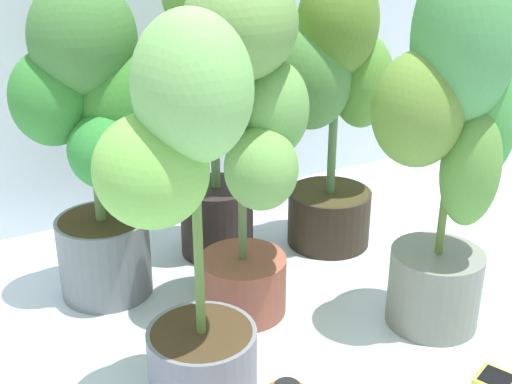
{
  "coord_description": "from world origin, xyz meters",
  "views": [
    {
      "loc": [
        -0.73,
        -1.18,
        0.99
      ],
      "look_at": [
        0.01,
        0.2,
        0.3
      ],
      "focal_mm": 47.86,
      "sensor_mm": 36.0,
      "label": 1
    }
  ],
  "objects_px": {
    "hygrometer_box": "(496,382)",
    "potted_plant_center": "(241,118)",
    "potted_plant_back_center": "(215,69)",
    "potted_plant_back_left": "(96,127)",
    "potted_plant_back_right": "(332,92)",
    "potted_plant_front_left": "(184,198)",
    "potted_plant_front_right": "(453,125)"
  },
  "relations": [
    {
      "from": "potted_plant_center",
      "to": "potted_plant_back_right",
      "type": "relative_size",
      "value": 1.04
    },
    {
      "from": "potted_plant_back_center",
      "to": "potted_plant_front_right",
      "type": "bearing_deg",
      "value": -62.89
    },
    {
      "from": "potted_plant_back_left",
      "to": "hygrometer_box",
      "type": "relative_size",
      "value": 7.88
    },
    {
      "from": "potted_plant_back_center",
      "to": "hygrometer_box",
      "type": "height_order",
      "value": "potted_plant_back_center"
    },
    {
      "from": "potted_plant_back_center",
      "to": "potted_plant_back_left",
      "type": "relative_size",
      "value": 1.09
    },
    {
      "from": "potted_plant_front_left",
      "to": "hygrometer_box",
      "type": "bearing_deg",
      "value": -25.21
    },
    {
      "from": "potted_plant_back_left",
      "to": "hygrometer_box",
      "type": "bearing_deg",
      "value": -51.3
    },
    {
      "from": "potted_plant_front_right",
      "to": "potted_plant_front_left",
      "type": "relative_size",
      "value": 1.12
    },
    {
      "from": "potted_plant_front_right",
      "to": "potted_plant_back_right",
      "type": "relative_size",
      "value": 1.1
    },
    {
      "from": "potted_plant_center",
      "to": "potted_plant_back_right",
      "type": "height_order",
      "value": "potted_plant_center"
    },
    {
      "from": "potted_plant_back_right",
      "to": "hygrometer_box",
      "type": "height_order",
      "value": "potted_plant_back_right"
    },
    {
      "from": "potted_plant_center",
      "to": "hygrometer_box",
      "type": "xyz_separation_m",
      "value": [
        0.35,
        -0.52,
        -0.51
      ]
    },
    {
      "from": "potted_plant_back_right",
      "to": "potted_plant_back_center",
      "type": "bearing_deg",
      "value": 161.78
    },
    {
      "from": "potted_plant_center",
      "to": "potted_plant_back_right",
      "type": "distance_m",
      "value": 0.46
    },
    {
      "from": "potted_plant_back_center",
      "to": "potted_plant_front_left",
      "type": "height_order",
      "value": "potted_plant_back_center"
    },
    {
      "from": "potted_plant_back_left",
      "to": "potted_plant_front_left",
      "type": "bearing_deg",
      "value": -87.09
    },
    {
      "from": "potted_plant_back_center",
      "to": "potted_plant_front_right",
      "type": "distance_m",
      "value": 0.66
    },
    {
      "from": "potted_plant_back_center",
      "to": "potted_plant_back_left",
      "type": "height_order",
      "value": "potted_plant_back_center"
    },
    {
      "from": "potted_plant_back_left",
      "to": "hygrometer_box",
      "type": "distance_m",
      "value": 1.1
    },
    {
      "from": "potted_plant_back_left",
      "to": "potted_plant_front_left",
      "type": "height_order",
      "value": "potted_plant_back_left"
    },
    {
      "from": "potted_plant_back_left",
      "to": "hygrometer_box",
      "type": "xyz_separation_m",
      "value": [
        0.62,
        -0.78,
        -0.46
      ]
    },
    {
      "from": "potted_plant_back_center",
      "to": "potted_plant_back_left",
      "type": "bearing_deg",
      "value": -168.78
    },
    {
      "from": "hygrometer_box",
      "to": "potted_plant_center",
      "type": "bearing_deg",
      "value": 11.34
    },
    {
      "from": "potted_plant_front_left",
      "to": "hygrometer_box",
      "type": "xyz_separation_m",
      "value": [
        0.6,
        -0.28,
        -0.46
      ]
    },
    {
      "from": "potted_plant_back_center",
      "to": "potted_plant_front_left",
      "type": "bearing_deg",
      "value": -120.4
    },
    {
      "from": "potted_plant_front_right",
      "to": "hygrometer_box",
      "type": "relative_size",
      "value": 8.71
    },
    {
      "from": "potted_plant_back_center",
      "to": "potted_plant_center",
      "type": "relative_size",
      "value": 1.05
    },
    {
      "from": "potted_plant_center",
      "to": "potted_plant_front_left",
      "type": "relative_size",
      "value": 1.05
    },
    {
      "from": "potted_plant_back_right",
      "to": "potted_plant_front_left",
      "type": "relative_size",
      "value": 1.01
    },
    {
      "from": "potted_plant_back_right",
      "to": "hygrometer_box",
      "type": "distance_m",
      "value": 0.88
    },
    {
      "from": "potted_plant_back_left",
      "to": "potted_plant_center",
      "type": "relative_size",
      "value": 0.96
    },
    {
      "from": "potted_plant_back_center",
      "to": "potted_plant_back_left",
      "type": "distance_m",
      "value": 0.38
    }
  ]
}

